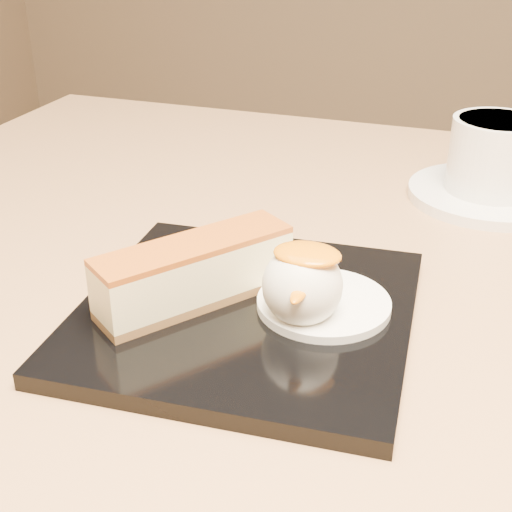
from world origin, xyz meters
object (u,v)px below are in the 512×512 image
at_px(saucer, 488,194).
at_px(ice_cream_scoop, 302,286).
at_px(table, 233,411).
at_px(dessert_plate, 246,313).
at_px(cheesecake, 195,272).
at_px(coffee_cup, 497,154).

bearing_deg(saucer, ice_cream_scoop, -110.33).
height_order(table, dessert_plate, dessert_plate).
bearing_deg(saucer, cheesecake, -122.48).
bearing_deg(ice_cream_scoop, table, 133.82).
relative_size(table, coffee_cup, 7.15).
bearing_deg(table, cheesecake, -84.21).
relative_size(dessert_plate, saucer, 1.47).
xyz_separation_m(table, saucer, (0.19, 0.19, 0.16)).
relative_size(ice_cream_scoop, coffee_cup, 0.47).
distance_m(table, cheesecake, 0.21).
xyz_separation_m(cheesecake, saucer, (0.18, 0.28, -0.03)).
xyz_separation_m(cheesecake, ice_cream_scoop, (0.08, 0.00, 0.00)).
relative_size(table, dessert_plate, 3.64).
distance_m(ice_cream_scoop, coffee_cup, 0.30).
bearing_deg(dessert_plate, ice_cream_scoop, -7.13).
bearing_deg(dessert_plate, table, 118.03).
bearing_deg(table, dessert_plate, -61.97).
distance_m(table, dessert_plate, 0.19).
height_order(dessert_plate, cheesecake, cheesecake).
xyz_separation_m(table, cheesecake, (0.01, -0.09, 0.19)).
bearing_deg(cheesecake, coffee_cup, 3.18).
distance_m(cheesecake, coffee_cup, 0.34).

